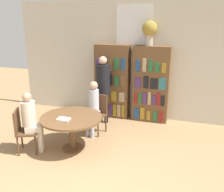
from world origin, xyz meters
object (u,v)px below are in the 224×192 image
object	(u,v)px
chair_left_side	(97,112)
seated_reader_left	(93,106)
librarian_standing	(103,83)
chair_near_camera	(23,129)
bookshelf_left	(112,81)
reading_table	(72,122)
seated_reader_right	(31,118)
flower_vase	(150,30)
bookshelf_right	(151,85)

from	to	relation	value
chair_left_side	seated_reader_left	bearing A→B (deg)	90.00
librarian_standing	chair_near_camera	bearing A→B (deg)	-119.00
bookshelf_left	reading_table	bearing A→B (deg)	-96.99
chair_left_side	seated_reader_right	size ratio (longest dim) A/B	0.72
flower_vase	librarian_standing	distance (m)	1.69
bookshelf_right	reading_table	world-z (taller)	bookshelf_right
bookshelf_right	chair_left_side	size ratio (longest dim) A/B	2.15
bookshelf_right	chair_left_side	world-z (taller)	bookshelf_right
chair_near_camera	seated_reader_right	xyz separation A→B (m)	(0.16, 0.07, 0.21)
librarian_standing	flower_vase	bearing A→B (deg)	26.54
bookshelf_right	chair_near_camera	xyz separation A→B (m)	(-2.15, -2.39, -0.46)
bookshelf_left	chair_near_camera	bearing A→B (deg)	-115.30
flower_vase	chair_left_side	size ratio (longest dim) A/B	0.66
seated_reader_left	chair_near_camera	bearing A→B (deg)	59.88
reading_table	chair_left_side	bearing A→B (deg)	77.40
flower_vase	chair_near_camera	size ratio (longest dim) A/B	0.66
chair_left_side	seated_reader_left	world-z (taller)	seated_reader_left
flower_vase	chair_left_side	bearing A→B (deg)	-132.05
bookshelf_left	seated_reader_left	bearing A→B (deg)	-93.51
seated_reader_left	seated_reader_right	xyz separation A→B (m)	(-0.89, -1.07, 0.01)
chair_near_camera	seated_reader_right	world-z (taller)	seated_reader_right
flower_vase	chair_near_camera	xyz separation A→B (m)	(-2.06, -2.39, -1.80)
reading_table	librarian_standing	bearing A→B (deg)	83.83
chair_near_camera	librarian_standing	distance (m)	2.23
seated_reader_left	flower_vase	bearing A→B (deg)	-116.19
seated_reader_right	bookshelf_left	bearing A→B (deg)	133.99
bookshelf_right	reading_table	size ratio (longest dim) A/B	1.55
seated_reader_left	librarian_standing	xyz separation A→B (m)	(-0.01, 0.75, 0.35)
bookshelf_left	reading_table	distance (m)	2.05
seated_reader_left	reading_table	bearing A→B (deg)	90.00
seated_reader_right	librarian_standing	bearing A→B (deg)	130.70
flower_vase	bookshelf_left	bearing A→B (deg)	-179.72
chair_near_camera	seated_reader_left	size ratio (longest dim) A/B	0.71
chair_left_side	librarian_standing	bearing A→B (deg)	-72.61
bookshelf_right	chair_near_camera	world-z (taller)	bookshelf_right
bookshelf_left	librarian_standing	distance (m)	0.52
librarian_standing	seated_reader_left	bearing A→B (deg)	-89.48
seated_reader_left	seated_reader_right	distance (m)	1.39
bookshelf_left	flower_vase	distance (m)	1.63
chair_near_camera	librarian_standing	size ratio (longest dim) A/B	0.53
bookshelf_right	librarian_standing	distance (m)	1.22
chair_near_camera	chair_left_side	xyz separation A→B (m)	(1.09, 1.32, 0.00)
chair_near_camera	seated_reader_left	world-z (taller)	seated_reader_left
librarian_standing	bookshelf_left	bearing A→B (deg)	80.57
bookshelf_left	flower_vase	world-z (taller)	flower_vase
chair_left_side	librarian_standing	world-z (taller)	librarian_standing
bookshelf_right	flower_vase	distance (m)	1.34
chair_left_side	seated_reader_right	distance (m)	1.57
flower_vase	reading_table	distance (m)	2.89
seated_reader_left	seated_reader_right	size ratio (longest dim) A/B	1.01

